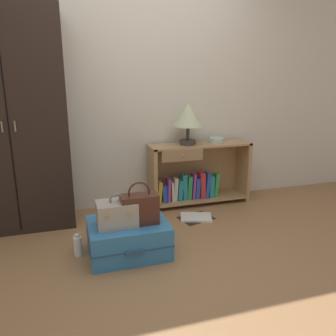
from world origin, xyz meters
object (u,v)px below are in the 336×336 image
(bowl, at_px, (216,140))
(handbag, at_px, (139,209))
(table_lamp, at_px, (188,116))
(suitcase_large, at_px, (128,238))
(bookshelf, at_px, (196,175))
(open_book_on_floor, at_px, (196,217))
(train_case, at_px, (117,214))
(wardrobe, at_px, (12,123))
(bottle, at_px, (78,246))

(bowl, distance_m, handbag, 1.49)
(table_lamp, height_order, handbag, table_lamp)
(bowl, distance_m, suitcase_large, 1.60)
(bookshelf, distance_m, open_book_on_floor, 0.55)
(handbag, distance_m, open_book_on_floor, 0.96)
(table_lamp, xyz_separation_m, train_case, (-0.92, -0.93, -0.61))
(wardrobe, bearing_deg, bottle, -57.88)
(handbag, relative_size, bottle, 1.88)
(bookshelf, distance_m, train_case, 1.39)
(bowl, height_order, open_book_on_floor, bowl)
(train_case, height_order, handbag, handbag)
(wardrobe, relative_size, bottle, 10.84)
(bottle, bearing_deg, open_book_on_floor, 19.05)
(open_book_on_floor, bearing_deg, table_lamp, 83.16)
(table_lamp, bearing_deg, bottle, -146.41)
(train_case, height_order, bottle, train_case)
(wardrobe, distance_m, bowl, 2.07)
(wardrobe, relative_size, bookshelf, 1.76)
(bowl, bearing_deg, table_lamp, -176.18)
(wardrobe, distance_m, suitcase_large, 1.48)
(handbag, distance_m, bottle, 0.59)
(table_lamp, distance_m, handbag, 1.34)
(open_book_on_floor, bearing_deg, bookshelf, 69.35)
(handbag, bearing_deg, open_book_on_floor, 37.41)
(bookshelf, bearing_deg, suitcase_large, -136.08)
(bookshelf, relative_size, train_case, 3.67)
(wardrobe, bearing_deg, bookshelf, 2.34)
(suitcase_large, bearing_deg, bookshelf, 43.92)
(train_case, bearing_deg, bottle, 160.27)
(bookshelf, relative_size, bowl, 6.67)
(open_book_on_floor, bearing_deg, train_case, -149.33)
(wardrobe, distance_m, bookshelf, 1.93)
(wardrobe, xyz_separation_m, bookshelf, (1.81, 0.07, -0.67))
(table_lamp, relative_size, suitcase_large, 0.70)
(suitcase_large, height_order, handbag, handbag)
(wardrobe, relative_size, handbag, 5.77)
(table_lamp, xyz_separation_m, open_book_on_floor, (-0.05, -0.41, -0.97))
(bookshelf, distance_m, suitcase_large, 1.32)
(bowl, xyz_separation_m, train_case, (-1.27, -0.95, -0.34))
(table_lamp, bearing_deg, bowl, 3.82)
(open_book_on_floor, bearing_deg, bowl, 47.47)
(handbag, bearing_deg, train_case, 175.07)
(train_case, bearing_deg, bookshelf, 42.27)
(bookshelf, height_order, suitcase_large, bookshelf)
(train_case, xyz_separation_m, handbag, (0.18, -0.02, 0.03))
(suitcase_large, height_order, bottle, suitcase_large)
(table_lamp, bearing_deg, train_case, -134.85)
(suitcase_large, height_order, train_case, train_case)
(wardrobe, bearing_deg, table_lamp, 2.15)
(bookshelf, bearing_deg, wardrobe, -177.66)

